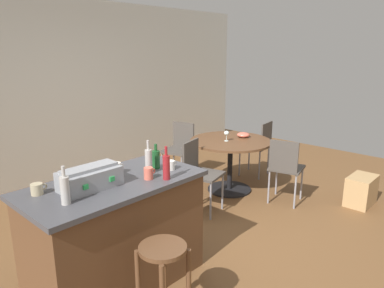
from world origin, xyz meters
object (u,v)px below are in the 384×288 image
folding_chair_right (199,170)px  cup_3 (37,189)px  folding_chair_left (180,147)px  toolbox (90,178)px  bottle_3 (65,190)px  wine_glass (227,133)px  dining_table (230,152)px  bottle_2 (156,159)px  cup_2 (117,168)px  wooden_stool (163,270)px  folding_chair_near (285,166)px  folding_chair_far (259,144)px  bottle_0 (166,167)px  cup_1 (149,173)px  cardboard_box (361,190)px  bottle_1 (148,161)px  serving_bowl (243,135)px  kitchen_island (117,234)px  cup_0 (170,165)px

folding_chair_right → cup_3: cup_3 is taller
folding_chair_left → toolbox: size_ratio=1.93×
folding_chair_left → bottle_3: bearing=-149.7°
wine_glass → dining_table: bearing=-10.0°
bottle_2 → cup_2: bearing=156.7°
bottle_2 → wooden_stool: bearing=-129.2°
folding_chair_near → folding_chair_far: size_ratio=0.99×
cup_2 → bottle_0: bearing=-64.7°
cup_3 → bottle_3: bearing=-79.3°
wine_glass → cup_1: bearing=-159.3°
folding_chair_near → bottle_2: bottle_2 is taller
folding_chair_near → folding_chair_left: (-0.26, 1.64, 0.00)m
cup_3 → folding_chair_near: bearing=-7.3°
dining_table → wine_glass: wine_glass is taller
toolbox → cardboard_box: bearing=-16.2°
bottle_1 → cup_3: 0.89m
bottle_3 → wine_glass: 2.85m
cup_2 → cup_3: size_ratio=0.93×
serving_bowl → bottle_0: bearing=-159.9°
kitchen_island → folding_chair_right: size_ratio=1.64×
toolbox → bottle_2: (0.65, -0.02, 0.00)m
cup_2 → bottle_2: bearing=-23.3°
cup_0 → bottle_1: bearing=163.0°
folding_chair_far → cup_1: (-2.92, -0.80, 0.47)m
dining_table → kitchen_island: bearing=-165.9°
cup_2 → cardboard_box: size_ratio=0.25×
cup_3 → serving_bowl: 3.17m
bottle_1 → cup_2: bearing=133.7°
bottle_0 → bottle_2: size_ratio=1.25×
wine_glass → cardboard_box: wine_glass is taller
folding_chair_left → serving_bowl: size_ratio=4.83×
bottle_1 → cup_0: bottle_1 is taller
folding_chair_near → wine_glass: size_ratio=6.04×
folding_chair_far → bottle_3: (-3.62, -0.76, 0.52)m
wine_glass → cardboard_box: bearing=-61.5°
folding_chair_left → serving_bowl: (0.41, -0.88, 0.26)m
folding_chair_near → bottle_1: bearing=176.3°
serving_bowl → cup_3: bearing=-173.1°
wooden_stool → kitchen_island: bearing=82.3°
folding_chair_far → cup_1: size_ratio=7.85×
folding_chair_far → bottle_3: bearing=-168.2°
folding_chair_near → folding_chair_left: 1.66m
toolbox → cardboard_box: toolbox is taller
dining_table → serving_bowl: (0.26, -0.03, 0.20)m
cup_1 → cardboard_box: size_ratio=0.25×
kitchen_island → cup_2: size_ratio=12.78×
cup_1 → cardboard_box: cup_1 is taller
wooden_stool → folding_chair_far: (3.24, 1.30, 0.03)m
wooden_stool → folding_chair_near: size_ratio=0.77×
bottle_0 → bottle_2: bottle_0 is taller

